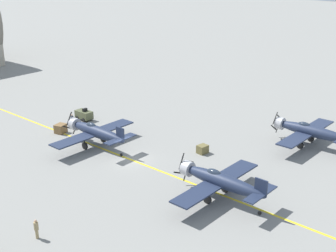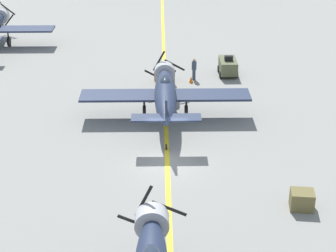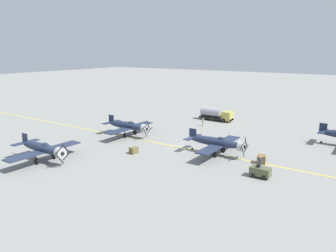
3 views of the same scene
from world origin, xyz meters
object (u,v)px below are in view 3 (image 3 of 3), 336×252
traffic_cone (255,165)px  airplane_near_right (43,148)px  airplane_near_center (128,126)px  tow_tractor (260,171)px  supply_crate_by_tanker (261,159)px  ground_crew_walking (260,162)px  airplane_mid_center (217,142)px  fuel_tanker (216,114)px  ground_crew_inspecting (203,122)px  supply_crate_mid_lane (134,150)px

traffic_cone → airplane_near_right: bearing=-60.3°
airplane_near_right → airplane_near_center: size_ratio=1.00×
tow_tractor → traffic_cone: size_ratio=4.73×
supply_crate_by_tanker → airplane_near_center: bearing=-91.7°
airplane_near_center → ground_crew_walking: bearing=81.0°
airplane_near_right → tow_tractor: bearing=115.8°
traffic_cone → airplane_near_center: bearing=-96.5°
airplane_mid_center → fuel_tanker: (-23.45, -11.81, -0.50)m
airplane_near_right → traffic_cone: bearing=122.6°
airplane_mid_center → ground_crew_inspecting: bearing=-155.1°
ground_crew_inspecting → airplane_mid_center: bearing=35.0°
airplane_mid_center → ground_crew_walking: 8.32m
airplane_near_center → supply_crate_by_tanker: airplane_near_center is taller
airplane_mid_center → supply_crate_mid_lane: airplane_mid_center is taller
ground_crew_walking → supply_crate_mid_lane: bearing=-76.5°
supply_crate_by_tanker → traffic_cone: bearing=-3.1°
ground_crew_walking → airplane_near_right: bearing=-61.4°
airplane_near_right → airplane_mid_center: (-17.68, 19.94, 0.00)m
supply_crate_mid_lane → ground_crew_walking: bearing=103.5°
airplane_mid_center → fuel_tanker: bearing=-163.4°
airplane_near_center → supply_crate_by_tanker: (0.80, 26.60, -1.41)m
airplane_near_right → ground_crew_walking: (-15.18, 27.82, -1.01)m
airplane_near_right → airplane_near_center: bearing=-179.0°
fuel_tanker → supply_crate_mid_lane: 30.58m
fuel_tanker → supply_crate_by_tanker: size_ratio=5.52×
airplane_mid_center → supply_crate_mid_lane: (7.11, -11.32, -1.50)m
fuel_tanker → tow_tractor: (28.91, 20.77, -0.72)m
airplane_mid_center → tow_tractor: 10.56m
tow_tractor → traffic_cone: (-3.24, -1.83, -0.52)m
ground_crew_inspecting → tow_tractor: bearing=43.0°
ground_crew_inspecting → supply_crate_by_tanker: 25.09m
tow_tractor → supply_crate_by_tanker: tow_tractor is taller
ground_crew_walking → traffic_cone: (-0.28, -0.75, -0.73)m
fuel_tanker → traffic_cone: 31.92m
fuel_tanker → supply_crate_mid_lane: size_ratio=6.52×
fuel_tanker → supply_crate_by_tanker: (23.46, 19.05, -0.91)m
tow_tractor → ground_crew_inspecting: (-22.01, -20.56, 0.20)m
airplane_mid_center → airplane_near_center: bearing=-102.5°
airplane_mid_center → ground_crew_inspecting: 20.24m
airplane_near_center → supply_crate_mid_lane: bearing=43.4°
airplane_mid_center → ground_crew_inspecting: airplane_mid_center is taller
tow_tractor → supply_crate_mid_lane: 20.35m
airplane_near_center → supply_crate_by_tanker: 26.65m
airplane_mid_center → airplane_near_right: bearing=-58.6°
airplane_mid_center → supply_crate_by_tanker: size_ratio=8.28×
fuel_tanker → supply_crate_mid_lane: bearing=0.9°
supply_crate_by_tanker → supply_crate_mid_lane: size_ratio=1.18×
airplane_mid_center → fuel_tanker: 26.26m
tow_tractor → ground_crew_walking: bearing=-159.9°
airplane_near_center → ground_crew_inspecting: (-15.76, 7.76, -1.03)m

